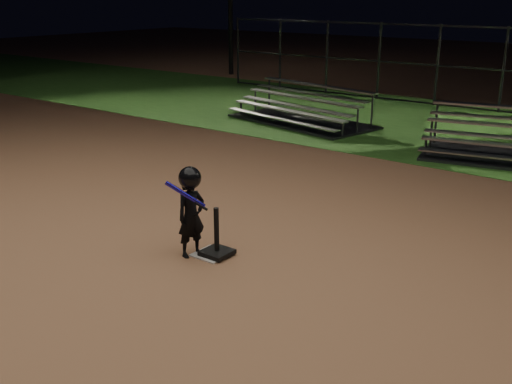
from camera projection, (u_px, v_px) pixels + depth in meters
name	position (u px, v px, depth m)	size (l,w,h in m)	color
ground	(212.00, 255.00, 8.34)	(80.00, 80.00, 0.00)	#AC734E
grass_strip	(463.00, 130.00, 15.90)	(60.00, 8.00, 0.01)	#2A591D
home_plate	(212.00, 254.00, 8.34)	(0.45, 0.45, 0.02)	beige
batting_tee	(217.00, 246.00, 8.27)	(0.38, 0.38, 0.68)	black
child_batter	(191.00, 209.00, 8.13)	(0.47, 0.58, 1.26)	black
bleacher_left	(301.00, 116.00, 16.67)	(4.37, 2.74, 0.99)	#B5B5BA
backstop_fence	(503.00, 70.00, 17.78)	(20.08, 0.08, 2.50)	#38383D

